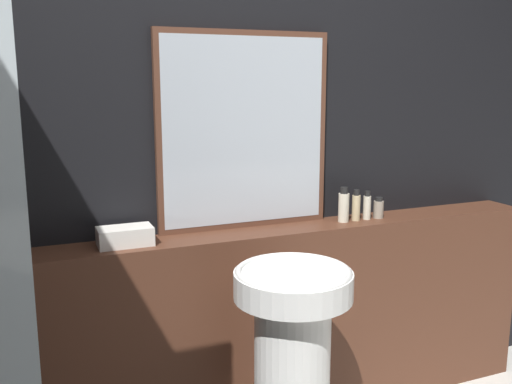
# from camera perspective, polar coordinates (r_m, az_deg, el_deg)

# --- Properties ---
(wall_back) EXTENTS (8.00, 0.06, 2.50)m
(wall_back) POSITION_cam_1_polar(r_m,az_deg,el_deg) (2.62, -0.43, 3.70)
(wall_back) COLOR black
(wall_back) RESTS_ON ground_plane
(vanity_counter) EXTENTS (2.84, 0.22, 0.93)m
(vanity_counter) POSITION_cam_1_polar(r_m,az_deg,el_deg) (2.71, 0.76, -13.38)
(vanity_counter) COLOR #512D1E
(vanity_counter) RESTS_ON ground_plane
(pedestal_sink) EXTENTS (0.44, 0.44, 0.91)m
(pedestal_sink) POSITION_cam_1_polar(r_m,az_deg,el_deg) (2.27, 3.63, -16.96)
(pedestal_sink) COLOR white
(pedestal_sink) RESTS_ON ground_plane
(mirror) EXTENTS (0.80, 0.03, 0.87)m
(mirror) POSITION_cam_1_polar(r_m,az_deg,el_deg) (2.54, -1.16, 6.08)
(mirror) COLOR #563323
(mirror) RESTS_ON vanity_counter
(towel_stack) EXTENTS (0.22, 0.12, 0.08)m
(towel_stack) POSITION_cam_1_polar(r_m,az_deg,el_deg) (2.38, -12.96, -4.33)
(towel_stack) COLOR silver
(towel_stack) RESTS_ON vanity_counter
(shampoo_bottle) EXTENTS (0.05, 0.05, 0.17)m
(shampoo_bottle) POSITION_cam_1_polar(r_m,az_deg,el_deg) (2.72, 8.76, -1.38)
(shampoo_bottle) COLOR beige
(shampoo_bottle) RESTS_ON vanity_counter
(conditioner_bottle) EXTENTS (0.04, 0.04, 0.15)m
(conditioner_bottle) POSITION_cam_1_polar(r_m,az_deg,el_deg) (2.76, 9.98, -1.41)
(conditioner_bottle) COLOR #C6B284
(conditioner_bottle) RESTS_ON vanity_counter
(lotion_bottle) EXTENTS (0.04, 0.04, 0.14)m
(lotion_bottle) POSITION_cam_1_polar(r_m,az_deg,el_deg) (2.79, 11.04, -1.40)
(lotion_bottle) COLOR beige
(lotion_bottle) RESTS_ON vanity_counter
(body_wash_bottle) EXTENTS (0.05, 0.05, 0.10)m
(body_wash_bottle) POSITION_cam_1_polar(r_m,az_deg,el_deg) (2.83, 12.15, -1.61)
(body_wash_bottle) COLOR gray
(body_wash_bottle) RESTS_ON vanity_counter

